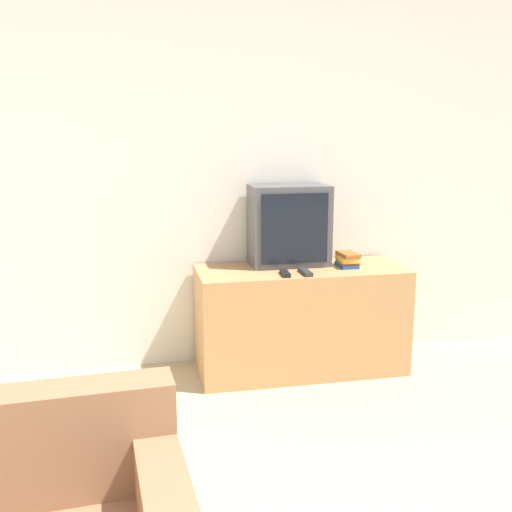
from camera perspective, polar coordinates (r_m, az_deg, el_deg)
wall_back at (r=3.98m, az=-4.05°, el=8.12°), size 9.00×0.06×2.60m
tv_stand at (r=3.96m, az=4.25°, el=-6.02°), size 1.34×0.54×0.69m
television at (r=3.92m, az=3.17°, el=2.93°), size 0.51×0.30×0.52m
book_stack at (r=3.94m, az=8.70°, el=-0.34°), size 0.13×0.19×0.09m
remote_on_stand at (r=3.72m, az=4.73°, el=-1.52°), size 0.05×0.18×0.02m
remote_secondary at (r=3.68m, az=2.79°, el=-1.65°), size 0.05×0.15×0.02m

